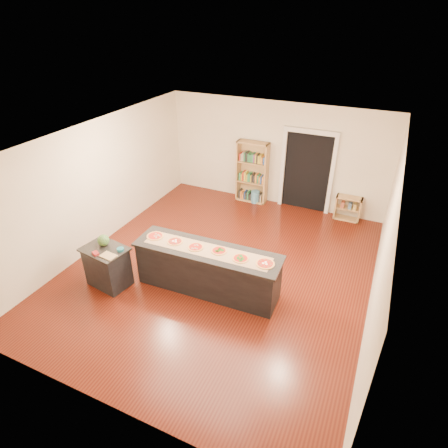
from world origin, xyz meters
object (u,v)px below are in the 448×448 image
at_px(kitchen_island, 208,270).
at_px(bookshelf, 252,172).
at_px(low_shelf, 348,208).
at_px(waste_bin, 255,197).
at_px(watermelon, 103,240).
at_px(side_counter, 108,266).

relative_size(kitchen_island, bookshelf, 1.64).
distance_m(kitchen_island, bookshelf, 4.05).
xyz_separation_m(low_shelf, waste_bin, (-2.51, -0.08, -0.15)).
height_order(waste_bin, watermelon, watermelon).
height_order(kitchen_island, watermelon, watermelon).
distance_m(waste_bin, watermelon, 4.79).
distance_m(low_shelf, waste_bin, 2.52).
xyz_separation_m(side_counter, waste_bin, (1.38, 4.59, -0.25)).
bearing_deg(bookshelf, waste_bin, -23.14).
distance_m(kitchen_island, side_counter, 1.98).
relative_size(bookshelf, low_shelf, 2.69).
height_order(side_counter, low_shelf, side_counter).
bearing_deg(watermelon, waste_bin, 71.92).
bearing_deg(watermelon, bookshelf, 73.83).
distance_m(bookshelf, watermelon, 4.74).
bearing_deg(watermelon, low_shelf, 48.97).
distance_m(side_counter, watermelon, 0.54).
bearing_deg(side_counter, bookshelf, 84.02).
xyz_separation_m(kitchen_island, low_shelf, (2.03, 3.99, -0.15)).
relative_size(kitchen_island, low_shelf, 4.40).
bearing_deg(waste_bin, watermelon, -108.08).
bearing_deg(low_shelf, bookshelf, -179.66).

